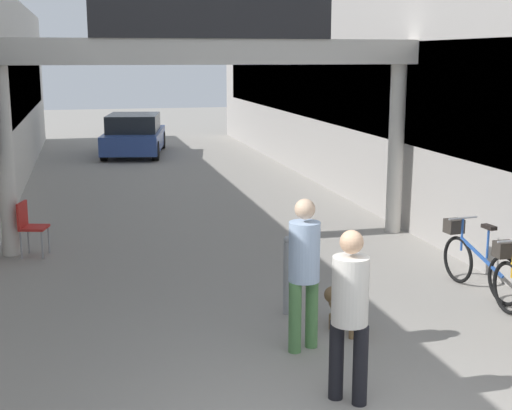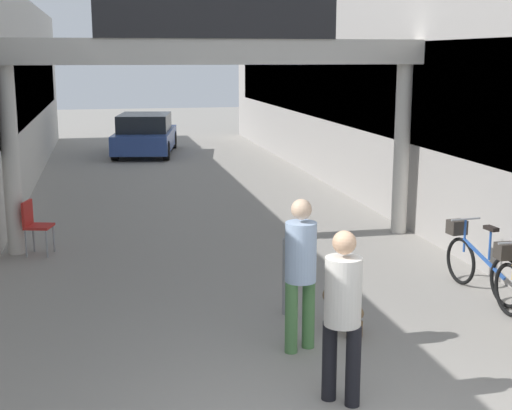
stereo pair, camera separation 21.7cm
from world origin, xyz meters
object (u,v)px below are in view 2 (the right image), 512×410
pedestrian_with_dog (301,265)px  bicycle_blue_third (478,262)px  dog_on_leash (342,307)px  bollard_post_metal (286,275)px  parked_car_blue (145,135)px  cafe_chair_red_nearer (34,222)px  pedestrian_companion (343,306)px

pedestrian_with_dog → bicycle_blue_third: size_ratio=1.01×
dog_on_leash → bicycle_blue_third: bearing=23.2°
pedestrian_with_dog → bicycle_blue_third: 3.25m
pedestrian_with_dog → dog_on_leash: pedestrian_with_dog is taller
dog_on_leash → bollard_post_metal: 0.89m
pedestrian_with_dog → parked_car_blue: pedestrian_with_dog is taller
cafe_chair_red_nearer → parked_car_blue: bearing=78.1°
parked_car_blue → bollard_post_metal: bearing=-87.0°
cafe_chair_red_nearer → pedestrian_with_dog: bearing=-55.5°
bollard_post_metal → cafe_chair_red_nearer: size_ratio=1.13×
pedestrian_companion → cafe_chair_red_nearer: (-3.22, 5.89, -0.40)m
pedestrian_with_dog → cafe_chair_red_nearer: 5.63m
dog_on_leash → cafe_chair_red_nearer: bearing=132.0°
pedestrian_with_dog → pedestrian_companion: (0.05, -1.26, -0.03)m
pedestrian_with_dog → bollard_post_metal: size_ratio=1.68×
pedestrian_companion → cafe_chair_red_nearer: 6.72m
pedestrian_with_dog → bollard_post_metal: pedestrian_with_dog is taller
dog_on_leash → bollard_post_metal: bearing=124.8°
dog_on_leash → bicycle_blue_third: bicycle_blue_third is taller
pedestrian_companion → bollard_post_metal: bearing=87.9°
pedestrian_companion → dog_on_leash: (0.58, 1.66, -0.64)m
cafe_chair_red_nearer → bollard_post_metal: bearing=-46.8°
pedestrian_companion → dog_on_leash: 1.87m
pedestrian_companion → bicycle_blue_third: bearing=42.7°
pedestrian_with_dog → pedestrian_companion: pedestrian_with_dog is taller
pedestrian_with_dog → dog_on_leash: (0.62, 0.40, -0.67)m
bicycle_blue_third → parked_car_blue: (-3.56, 15.15, 0.21)m
pedestrian_with_dog → parked_car_blue: (-0.67, 16.53, -0.33)m
bicycle_blue_third → cafe_chair_red_nearer: bicycle_blue_third is taller
pedestrian_with_dog → cafe_chair_red_nearer: size_ratio=1.91×
pedestrian_companion → bollard_post_metal: pedestrian_companion is taller
bollard_post_metal → parked_car_blue: (-0.80, 15.42, 0.13)m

